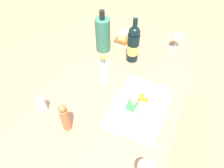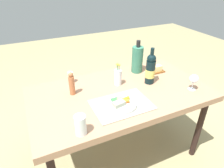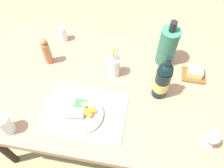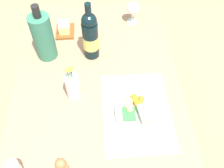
{
  "view_description": "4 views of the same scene",
  "coord_description": "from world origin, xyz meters",
  "px_view_note": "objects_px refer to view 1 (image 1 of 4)",
  "views": [
    {
      "loc": [
        -0.77,
        -0.33,
        1.69
      ],
      "look_at": [
        -0.01,
        0.03,
        0.74
      ],
      "focal_mm": 33.38,
      "sensor_mm": 36.0,
      "label": 1
    },
    {
      "loc": [
        -0.63,
        -1.21,
        1.57
      ],
      "look_at": [
        -0.05,
        0.04,
        0.77
      ],
      "focal_mm": 31.86,
      "sensor_mm": 36.0,
      "label": 2
    },
    {
      "loc": [
        0.16,
        -0.7,
        1.89
      ],
      "look_at": [
        0.04,
        -0.01,
        0.78
      ],
      "focal_mm": 39.95,
      "sensor_mm": 36.0,
      "label": 3
    },
    {
      "loc": [
        -0.67,
        -0.02,
        1.7
      ],
      "look_at": [
        0.05,
        -0.07,
        0.75
      ],
      "focal_mm": 41.28,
      "sensor_mm": 36.0,
      "label": 4
    }
  ],
  "objects_px": {
    "wine_glass": "(178,37)",
    "salt_shaker": "(42,104)",
    "dinner_plate": "(140,107)",
    "fork": "(126,131)",
    "flower_vase": "(104,72)",
    "knife": "(148,89)",
    "pepper_mill": "(65,118)",
    "wine_bottle": "(133,44)",
    "butter_dish": "(123,36)",
    "dining_table": "(117,95)",
    "cooler_bottle": "(103,35)"
  },
  "relations": [
    {
      "from": "butter_dish",
      "to": "wine_glass",
      "type": "relative_size",
      "value": 0.97
    },
    {
      "from": "butter_dish",
      "to": "pepper_mill",
      "type": "distance_m",
      "value": 0.85
    },
    {
      "from": "cooler_bottle",
      "to": "salt_shaker",
      "type": "relative_size",
      "value": 3.05
    },
    {
      "from": "butter_dish",
      "to": "wine_glass",
      "type": "height_order",
      "value": "wine_glass"
    },
    {
      "from": "fork",
      "to": "flower_vase",
      "type": "distance_m",
      "value": 0.4
    },
    {
      "from": "cooler_bottle",
      "to": "wine_bottle",
      "type": "height_order",
      "value": "wine_bottle"
    },
    {
      "from": "pepper_mill",
      "to": "salt_shaker",
      "type": "bearing_deg",
      "value": 78.94
    },
    {
      "from": "dinner_plate",
      "to": "wine_bottle",
      "type": "relative_size",
      "value": 0.7
    },
    {
      "from": "wine_glass",
      "to": "salt_shaker",
      "type": "distance_m",
      "value": 1.02
    },
    {
      "from": "dining_table",
      "to": "dinner_plate",
      "type": "xyz_separation_m",
      "value": [
        -0.08,
        -0.18,
        0.08
      ]
    },
    {
      "from": "wine_bottle",
      "to": "wine_glass",
      "type": "bearing_deg",
      "value": -43.55
    },
    {
      "from": "knife",
      "to": "dinner_plate",
      "type": "bearing_deg",
      "value": -171.24
    },
    {
      "from": "dining_table",
      "to": "salt_shaker",
      "type": "bearing_deg",
      "value": 136.23
    },
    {
      "from": "knife",
      "to": "dining_table",
      "type": "bearing_deg",
      "value": 117.95
    },
    {
      "from": "dining_table",
      "to": "salt_shaker",
      "type": "distance_m",
      "value": 0.46
    },
    {
      "from": "dinner_plate",
      "to": "cooler_bottle",
      "type": "bearing_deg",
      "value": 48.02
    },
    {
      "from": "dinner_plate",
      "to": "butter_dish",
      "type": "distance_m",
      "value": 0.67
    },
    {
      "from": "dinner_plate",
      "to": "salt_shaker",
      "type": "height_order",
      "value": "salt_shaker"
    },
    {
      "from": "dinner_plate",
      "to": "flower_vase",
      "type": "relative_size",
      "value": 1.1
    },
    {
      "from": "butter_dish",
      "to": "flower_vase",
      "type": "bearing_deg",
      "value": -172.05
    },
    {
      "from": "knife",
      "to": "wine_bottle",
      "type": "xyz_separation_m",
      "value": [
        0.22,
        0.19,
        0.12
      ]
    },
    {
      "from": "flower_vase",
      "to": "pepper_mill",
      "type": "relative_size",
      "value": 1.05
    },
    {
      "from": "salt_shaker",
      "to": "dining_table",
      "type": "bearing_deg",
      "value": -43.77
    },
    {
      "from": "salt_shaker",
      "to": "wine_bottle",
      "type": "bearing_deg",
      "value": -25.06
    },
    {
      "from": "dining_table",
      "to": "pepper_mill",
      "type": "distance_m",
      "value": 0.41
    },
    {
      "from": "wine_bottle",
      "to": "wine_glass",
      "type": "height_order",
      "value": "wine_bottle"
    },
    {
      "from": "butter_dish",
      "to": "flower_vase",
      "type": "height_order",
      "value": "flower_vase"
    },
    {
      "from": "cooler_bottle",
      "to": "wine_bottle",
      "type": "xyz_separation_m",
      "value": [
        -0.01,
        -0.23,
        0.0
      ]
    },
    {
      "from": "dinner_plate",
      "to": "fork",
      "type": "bearing_deg",
      "value": 174.46
    },
    {
      "from": "dinner_plate",
      "to": "flower_vase",
      "type": "xyz_separation_m",
      "value": [
        0.12,
        0.29,
        0.05
      ]
    },
    {
      "from": "knife",
      "to": "butter_dish",
      "type": "relative_size",
      "value": 1.37
    },
    {
      "from": "knife",
      "to": "flower_vase",
      "type": "xyz_separation_m",
      "value": [
        -0.04,
        0.28,
        0.06
      ]
    },
    {
      "from": "knife",
      "to": "fork",
      "type": "bearing_deg",
      "value": -175.86
    },
    {
      "from": "knife",
      "to": "flower_vase",
      "type": "height_order",
      "value": "flower_vase"
    },
    {
      "from": "wine_bottle",
      "to": "butter_dish",
      "type": "bearing_deg",
      "value": 38.47
    },
    {
      "from": "butter_dish",
      "to": "dinner_plate",
      "type": "bearing_deg",
      "value": -148.2
    },
    {
      "from": "butter_dish",
      "to": "cooler_bottle",
      "type": "bearing_deg",
      "value": 155.0
    },
    {
      "from": "cooler_bottle",
      "to": "pepper_mill",
      "type": "height_order",
      "value": "cooler_bottle"
    },
    {
      "from": "fork",
      "to": "pepper_mill",
      "type": "distance_m",
      "value": 0.32
    },
    {
      "from": "flower_vase",
      "to": "pepper_mill",
      "type": "bearing_deg",
      "value": 177.6
    },
    {
      "from": "wine_glass",
      "to": "pepper_mill",
      "type": "bearing_deg",
      "value": 159.16
    },
    {
      "from": "salt_shaker",
      "to": "cooler_bottle",
      "type": "bearing_deg",
      "value": -5.12
    },
    {
      "from": "wine_glass",
      "to": "pepper_mill",
      "type": "xyz_separation_m",
      "value": [
        -0.91,
        0.35,
        -0.0
      ]
    },
    {
      "from": "salt_shaker",
      "to": "knife",
      "type": "bearing_deg",
      "value": -50.63
    },
    {
      "from": "knife",
      "to": "flower_vase",
      "type": "relative_size",
      "value": 0.89
    },
    {
      "from": "cooler_bottle",
      "to": "salt_shaker",
      "type": "bearing_deg",
      "value": 174.88
    },
    {
      "from": "wine_glass",
      "to": "dinner_plate",
      "type": "bearing_deg",
      "value": 176.34
    },
    {
      "from": "wine_glass",
      "to": "fork",
      "type": "bearing_deg",
      "value": 175.95
    },
    {
      "from": "pepper_mill",
      "to": "salt_shaker",
      "type": "relative_size",
      "value": 1.9
    },
    {
      "from": "fork",
      "to": "knife",
      "type": "bearing_deg",
      "value": -0.81
    }
  ]
}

